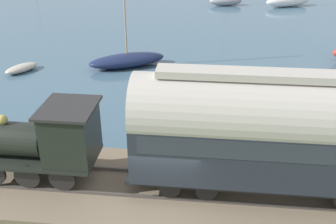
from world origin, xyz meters
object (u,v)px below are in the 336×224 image
Objects in this scene: sailboat_navy at (127,60)px; steam_locomotive at (41,138)px; passenger_coach at (279,131)px; sailboat_white at (288,1)px; rowboat_near_shore at (186,108)px; rowboat_mid_harbor at (21,68)px; sailboat_gray at (226,1)px.

steam_locomotive is at bearing 152.03° from sailboat_navy.
sailboat_white reaches higher than passenger_coach.
rowboat_near_shore is (7.28, 3.58, -2.91)m from passenger_coach.
rowboat_mid_harbor is (4.67, 11.41, 0.08)m from rowboat_near_shore.
sailboat_gray reaches higher than passenger_coach.
steam_locomotive is 0.52× the size of passenger_coach.
sailboat_navy is at bearing 30.60° from passenger_coach.
sailboat_navy is at bearing -134.43° from rowboat_mid_harbor.
passenger_coach is at bearing -175.93° from sailboat_navy.
sailboat_navy reaches higher than sailboat_white.
sailboat_white is at bearing -10.01° from passenger_coach.
steam_locomotive reaches higher than rowboat_near_shore.
sailboat_white is 7.04m from sailboat_gray.
sailboat_gray is 2.85× the size of rowboat_mid_harbor.
sailboat_gray is 26.92m from rowboat_mid_harbor.
sailboat_navy is at bearing 149.65° from sailboat_gray.
sailboat_navy is 7.12m from rowboat_mid_harbor.
passenger_coach is at bearing 173.00° from rowboat_mid_harbor.
sailboat_gray reaches higher than rowboat_near_shore.
sailboat_navy is (13.67, 8.08, -2.59)m from passenger_coach.
sailboat_gray is at bearing -45.39° from sailboat_navy.
steam_locomotive reaches higher than rowboat_mid_harbor.
passenger_coach is at bearing -108.88° from rowboat_near_shore.
passenger_coach is 5.34× the size of rowboat_near_shore.
steam_locomotive is 35.71m from sailboat_gray.
passenger_coach is 8.62m from rowboat_near_shore.
rowboat_mid_harbor is at bearing 112.78° from sailboat_white.
steam_locomotive is 13.79m from sailboat_navy.
sailboat_white is at bearing -22.64° from steam_locomotive.
sailboat_gray is 27.71m from rowboat_near_shore.
sailboat_navy is 7.83m from rowboat_near_shore.
sailboat_white reaches higher than rowboat_near_shore.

